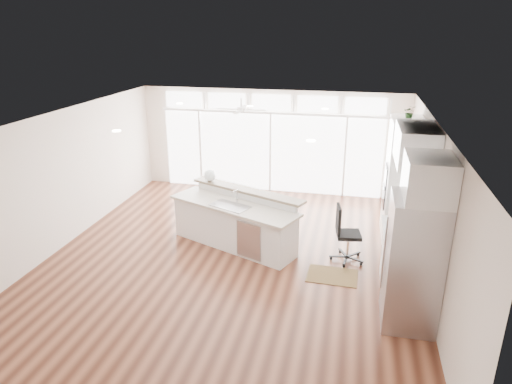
# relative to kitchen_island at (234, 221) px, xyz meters

# --- Properties ---
(floor) EXTENTS (7.00, 8.00, 0.02)m
(floor) POSITION_rel_kitchen_island_xyz_m (0.10, -0.52, -0.56)
(floor) COLOR #472216
(floor) RESTS_ON ground
(ceiling) EXTENTS (7.00, 8.00, 0.02)m
(ceiling) POSITION_rel_kitchen_island_xyz_m (0.10, -0.52, 2.15)
(ceiling) COLOR silver
(ceiling) RESTS_ON wall_back
(wall_back) EXTENTS (7.00, 0.04, 2.70)m
(wall_back) POSITION_rel_kitchen_island_xyz_m (0.10, 3.48, 0.80)
(wall_back) COLOR silver
(wall_back) RESTS_ON floor
(wall_front) EXTENTS (7.00, 0.04, 2.70)m
(wall_front) POSITION_rel_kitchen_island_xyz_m (0.10, -4.52, 0.80)
(wall_front) COLOR silver
(wall_front) RESTS_ON floor
(wall_left) EXTENTS (0.04, 8.00, 2.70)m
(wall_left) POSITION_rel_kitchen_island_xyz_m (-3.40, -0.52, 0.80)
(wall_left) COLOR silver
(wall_left) RESTS_ON floor
(wall_right) EXTENTS (0.04, 8.00, 2.70)m
(wall_right) POSITION_rel_kitchen_island_xyz_m (3.60, -0.52, 0.80)
(wall_right) COLOR silver
(wall_right) RESTS_ON floor
(glass_wall) EXTENTS (5.80, 0.06, 2.08)m
(glass_wall) POSITION_rel_kitchen_island_xyz_m (0.10, 3.42, 0.50)
(glass_wall) COLOR white
(glass_wall) RESTS_ON wall_back
(transom_row) EXTENTS (5.90, 0.06, 0.40)m
(transom_row) POSITION_rel_kitchen_island_xyz_m (0.10, 3.42, 1.83)
(transom_row) COLOR white
(transom_row) RESTS_ON wall_back
(desk_window) EXTENTS (0.04, 0.85, 0.85)m
(desk_window) POSITION_rel_kitchen_island_xyz_m (3.56, -0.22, 1.00)
(desk_window) COLOR white
(desk_window) RESTS_ON wall_right
(ceiling_fan) EXTENTS (1.16, 1.16, 0.32)m
(ceiling_fan) POSITION_rel_kitchen_island_xyz_m (-0.40, 2.28, 1.93)
(ceiling_fan) COLOR white
(ceiling_fan) RESTS_ON ceiling
(recessed_lights) EXTENTS (3.40, 3.00, 0.02)m
(recessed_lights) POSITION_rel_kitchen_island_xyz_m (0.10, -0.32, 2.13)
(recessed_lights) COLOR #F3E6CF
(recessed_lights) RESTS_ON ceiling
(oven_cabinet) EXTENTS (0.64, 1.20, 2.50)m
(oven_cabinet) POSITION_rel_kitchen_island_xyz_m (3.27, 1.28, 0.70)
(oven_cabinet) COLOR white
(oven_cabinet) RESTS_ON floor
(desk_nook) EXTENTS (0.72, 1.30, 0.76)m
(desk_nook) POSITION_rel_kitchen_island_xyz_m (3.23, -0.22, -0.17)
(desk_nook) COLOR white
(desk_nook) RESTS_ON floor
(upper_cabinets) EXTENTS (0.64, 1.30, 0.64)m
(upper_cabinets) POSITION_rel_kitchen_island_xyz_m (3.27, -0.22, 1.80)
(upper_cabinets) COLOR white
(upper_cabinets) RESTS_ON wall_right
(refrigerator) EXTENTS (0.76, 0.90, 2.00)m
(refrigerator) POSITION_rel_kitchen_island_xyz_m (3.21, -1.87, 0.45)
(refrigerator) COLOR #A3A4A8
(refrigerator) RESTS_ON floor
(fridge_cabinet) EXTENTS (0.64, 0.90, 0.60)m
(fridge_cabinet) POSITION_rel_kitchen_island_xyz_m (3.27, -1.87, 1.75)
(fridge_cabinet) COLOR white
(fridge_cabinet) RESTS_ON wall_right
(framed_photos) EXTENTS (0.06, 0.22, 0.80)m
(framed_photos) POSITION_rel_kitchen_island_xyz_m (3.56, 0.40, 0.85)
(framed_photos) COLOR black
(framed_photos) RESTS_ON wall_right
(kitchen_island) EXTENTS (2.94, 2.03, 1.09)m
(kitchen_island) POSITION_rel_kitchen_island_xyz_m (0.00, 0.00, 0.00)
(kitchen_island) COLOR white
(kitchen_island) RESTS_ON floor
(rug) EXTENTS (0.92, 0.68, 0.01)m
(rug) POSITION_rel_kitchen_island_xyz_m (2.04, -0.80, -0.54)
(rug) COLOR #3B2813
(rug) RESTS_ON floor
(office_chair) EXTENTS (0.65, 0.62, 1.10)m
(office_chair) POSITION_rel_kitchen_island_xyz_m (2.28, -0.15, 0.01)
(office_chair) COLOR black
(office_chair) RESTS_ON floor
(fishbowl) EXTENTS (0.33, 0.33, 0.26)m
(fishbowl) POSITION_rel_kitchen_island_xyz_m (-0.72, 0.74, 0.68)
(fishbowl) COLOR white
(fishbowl) RESTS_ON kitchen_island
(monitor) EXTENTS (0.09, 0.53, 0.44)m
(monitor) POSITION_rel_kitchen_island_xyz_m (3.15, -0.22, 0.43)
(monitor) COLOR black
(monitor) RESTS_ON desk_nook
(keyboard) EXTENTS (0.16, 0.35, 0.02)m
(keyboard) POSITION_rel_kitchen_island_xyz_m (2.98, -0.22, 0.22)
(keyboard) COLOR silver
(keyboard) RESTS_ON desk_nook
(potted_plant) EXTENTS (0.26, 0.28, 0.21)m
(potted_plant) POSITION_rel_kitchen_island_xyz_m (3.27, 1.28, 2.06)
(potted_plant) COLOR #285022
(potted_plant) RESTS_ON oven_cabinet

